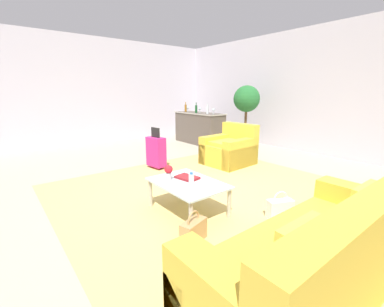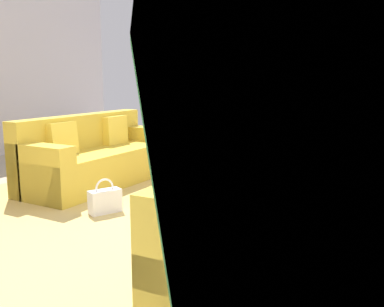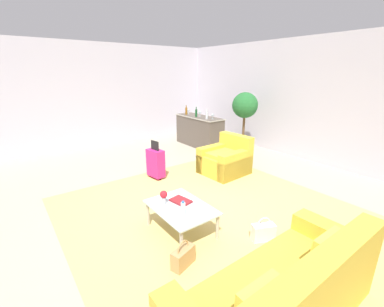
{
  "view_description": "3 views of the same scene",
  "coord_description": "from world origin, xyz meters",
  "px_view_note": "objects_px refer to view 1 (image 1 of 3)",
  "views": [
    {
      "loc": [
        2.89,
        -2.4,
        1.56
      ],
      "look_at": [
        0.41,
        -0.44,
        0.79
      ],
      "focal_mm": 24.0,
      "sensor_mm": 36.0,
      "label": 1
    },
    {
      "loc": [
        -1.57,
        3.49,
        1.35
      ],
      "look_at": [
        0.16,
        0.44,
        0.73
      ],
      "focal_mm": 40.0,
      "sensor_mm": 36.0,
      "label": 2
    },
    {
      "loc": [
        3.11,
        -2.33,
        2.26
      ],
      "look_at": [
        -0.14,
        0.1,
        0.96
      ],
      "focal_mm": 24.0,
      "sensor_mm": 36.0,
      "label": 3
    }
  ],
  "objects_px": {
    "wine_glass_leftmost": "(188,108)",
    "bar_console": "(199,128)",
    "wine_glass_left_of_centre": "(200,109)",
    "handbag_tan": "(193,231)",
    "wine_glass_right_of_centre": "(213,110)",
    "suitcase_magenta": "(156,151)",
    "coffee_table_book": "(187,177)",
    "potted_ficus": "(246,105)",
    "water_bottle": "(191,181)",
    "armchair": "(230,150)",
    "handbag_white": "(280,208)",
    "coffee_table": "(188,186)",
    "wine_bottle_amber": "(186,108)",
    "couch": "(322,263)",
    "flower_vase": "(169,171)",
    "wine_bottle_clear": "(207,110)",
    "wine_bottle_green": "(196,109)"
  },
  "relations": [
    {
      "from": "wine_bottle_amber",
      "to": "wine_bottle_clear",
      "type": "xyz_separation_m",
      "value": [
        1.03,
        0.0,
        0.0
      ]
    },
    {
      "from": "wine_glass_leftmost",
      "to": "handbag_tan",
      "type": "height_order",
      "value": "wine_glass_leftmost"
    },
    {
      "from": "wine_glass_leftmost",
      "to": "wine_glass_left_of_centre",
      "type": "height_order",
      "value": "same"
    },
    {
      "from": "handbag_white",
      "to": "wine_bottle_amber",
      "type": "bearing_deg",
      "value": 155.93
    },
    {
      "from": "water_bottle",
      "to": "wine_glass_left_of_centre",
      "type": "bearing_deg",
      "value": 138.9
    },
    {
      "from": "suitcase_magenta",
      "to": "wine_glass_leftmost",
      "type": "bearing_deg",
      "value": 130.84
    },
    {
      "from": "flower_vase",
      "to": "wine_bottle_clear",
      "type": "xyz_separation_m",
      "value": [
        -2.78,
        3.13,
        0.52
      ]
    },
    {
      "from": "wine_bottle_clear",
      "to": "wine_bottle_amber",
      "type": "bearing_deg",
      "value": 180.0
    },
    {
      "from": "potted_ficus",
      "to": "water_bottle",
      "type": "bearing_deg",
      "value": -57.72
    },
    {
      "from": "armchair",
      "to": "coffee_table",
      "type": "height_order",
      "value": "armchair"
    },
    {
      "from": "couch",
      "to": "handbag_white",
      "type": "xyz_separation_m",
      "value": [
        -0.94,
        0.91,
        -0.18
      ]
    },
    {
      "from": "wine_glass_right_of_centre",
      "to": "handbag_white",
      "type": "bearing_deg",
      "value": -31.71
    },
    {
      "from": "wine_glass_leftmost",
      "to": "bar_console",
      "type": "bearing_deg",
      "value": -2.26
    },
    {
      "from": "wine_bottle_clear",
      "to": "wine_glass_left_of_centre",
      "type": "bearing_deg",
      "value": 163.92
    },
    {
      "from": "wine_glass_left_of_centre",
      "to": "water_bottle",
      "type": "bearing_deg",
      "value": -41.1
    },
    {
      "from": "armchair",
      "to": "wine_glass_right_of_centre",
      "type": "relative_size",
      "value": 6.48
    },
    {
      "from": "coffee_table_book",
      "to": "wine_glass_leftmost",
      "type": "distance_m",
      "value": 5.04
    },
    {
      "from": "bar_console",
      "to": "wine_glass_left_of_centre",
      "type": "relative_size",
      "value": 11.26
    },
    {
      "from": "potted_ficus",
      "to": "wine_glass_right_of_centre",
      "type": "bearing_deg",
      "value": -140.85
    },
    {
      "from": "couch",
      "to": "wine_glass_leftmost",
      "type": "xyz_separation_m",
      "value": [
        -5.88,
        3.22,
        0.74
      ]
    },
    {
      "from": "wine_glass_left_of_centre",
      "to": "wine_glass_right_of_centre",
      "type": "height_order",
      "value": "same"
    },
    {
      "from": "couch",
      "to": "flower_vase",
      "type": "relative_size",
      "value": 10.5
    },
    {
      "from": "suitcase_magenta",
      "to": "handbag_tan",
      "type": "bearing_deg",
      "value": -22.59
    },
    {
      "from": "flower_vase",
      "to": "handbag_white",
      "type": "xyz_separation_m",
      "value": [
        1.07,
        0.96,
        -0.41
      ]
    },
    {
      "from": "coffee_table_book",
      "to": "bar_console",
      "type": "distance_m",
      "value": 4.53
    },
    {
      "from": "suitcase_magenta",
      "to": "potted_ficus",
      "type": "bearing_deg",
      "value": 93.81
    },
    {
      "from": "coffee_table_book",
      "to": "bar_console",
      "type": "bearing_deg",
      "value": 127.72
    },
    {
      "from": "coffee_table",
      "to": "wine_glass_leftmost",
      "type": "xyz_separation_m",
      "value": [
        -4.09,
        3.12,
        0.68
      ]
    },
    {
      "from": "water_bottle",
      "to": "handbag_tan",
      "type": "distance_m",
      "value": 0.61
    },
    {
      "from": "water_bottle",
      "to": "handbag_white",
      "type": "height_order",
      "value": "water_bottle"
    },
    {
      "from": "suitcase_magenta",
      "to": "coffee_table",
      "type": "bearing_deg",
      "value": -19.29
    },
    {
      "from": "wine_glass_left_of_centre",
      "to": "handbag_tan",
      "type": "relative_size",
      "value": 0.43
    },
    {
      "from": "suitcase_magenta",
      "to": "handbag_tan",
      "type": "distance_m",
      "value": 2.82
    },
    {
      "from": "coffee_table",
      "to": "wine_bottle_amber",
      "type": "xyz_separation_m",
      "value": [
        -4.03,
        2.98,
        0.69
      ]
    },
    {
      "from": "wine_glass_right_of_centre",
      "to": "bar_console",
      "type": "bearing_deg",
      "value": -177.53
    },
    {
      "from": "handbag_tan",
      "to": "wine_glass_right_of_centre",
      "type": "bearing_deg",
      "value": 134.94
    },
    {
      "from": "handbag_white",
      "to": "wine_glass_leftmost",
      "type": "bearing_deg",
      "value": 154.88
    },
    {
      "from": "coffee_table_book",
      "to": "wine_bottle_amber",
      "type": "distance_m",
      "value": 4.91
    },
    {
      "from": "water_bottle",
      "to": "wine_bottle_amber",
      "type": "bearing_deg",
      "value": 143.88
    },
    {
      "from": "suitcase_magenta",
      "to": "armchair",
      "type": "bearing_deg",
      "value": 64.67
    },
    {
      "from": "armchair",
      "to": "handbag_white",
      "type": "height_order",
      "value": "armchair"
    },
    {
      "from": "coffee_table_book",
      "to": "suitcase_magenta",
      "type": "distance_m",
      "value": 1.98
    },
    {
      "from": "coffee_table",
      "to": "wine_glass_right_of_centre",
      "type": "height_order",
      "value": "wine_glass_right_of_centre"
    },
    {
      "from": "wine_bottle_amber",
      "to": "wine_glass_left_of_centre",
      "type": "bearing_deg",
      "value": 15.38
    },
    {
      "from": "potted_ficus",
      "to": "handbag_white",
      "type": "bearing_deg",
      "value": -43.52
    },
    {
      "from": "water_bottle",
      "to": "wine_bottle_green",
      "type": "height_order",
      "value": "wine_bottle_green"
    },
    {
      "from": "water_bottle",
      "to": "wine_glass_leftmost",
      "type": "distance_m",
      "value": 5.4
    },
    {
      "from": "couch",
      "to": "water_bottle",
      "type": "height_order",
      "value": "couch"
    },
    {
      "from": "armchair",
      "to": "wine_bottle_amber",
      "type": "bearing_deg",
      "value": 163.38
    },
    {
      "from": "water_bottle",
      "to": "wine_bottle_clear",
      "type": "xyz_separation_m",
      "value": [
        -3.2,
        3.08,
        0.55
      ]
    }
  ]
}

